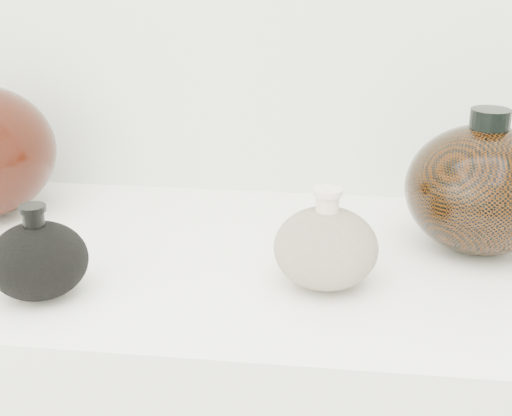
# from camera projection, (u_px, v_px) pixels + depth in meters

# --- Properties ---
(black_gourd_vase) EXTENTS (0.15, 0.15, 0.11)m
(black_gourd_vase) POSITION_uv_depth(u_px,v_px,m) (38.00, 260.00, 0.82)
(black_gourd_vase) COLOR black
(black_gourd_vase) RESTS_ON display_counter
(cream_gourd_vase) EXTENTS (0.13, 0.13, 0.12)m
(cream_gourd_vase) POSITION_uv_depth(u_px,v_px,m) (326.00, 247.00, 0.84)
(cream_gourd_vase) COLOR beige
(cream_gourd_vase) RESTS_ON display_counter
(right_round_pot) EXTENTS (0.22, 0.22, 0.19)m
(right_round_pot) POSITION_uv_depth(u_px,v_px,m) (482.00, 189.00, 0.93)
(right_round_pot) COLOR black
(right_round_pot) RESTS_ON display_counter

